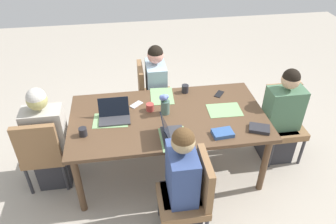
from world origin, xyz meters
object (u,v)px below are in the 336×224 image
at_px(dining_table, 168,121).
at_px(phone_silver, 136,105).
at_px(book_blue_cover, 259,128).
at_px(book_red_cover, 223,133).
at_px(chair_head_right_left_far, 43,150).
at_px(person_near_right_near, 156,93).
at_px(coffee_mug_near_left, 83,132).
at_px(flower_vase, 165,103).
at_px(chair_head_left_left_mid, 282,118).
at_px(chair_near_right_near, 150,93).
at_px(phone_black, 219,94).
at_px(person_head_right_left_far, 49,143).
at_px(person_far_left_near, 181,187).
at_px(person_head_left_left_mid, 280,121).
at_px(coffee_mug_centre_left, 185,89).
at_px(laptop_head_right_left_far, 114,115).
at_px(laptop_far_left_near, 171,134).
at_px(coffee_mug_near_right, 150,107).
at_px(chair_far_left_near, 191,194).

height_order(dining_table, phone_silver, phone_silver).
bearing_deg(book_blue_cover, book_red_cover, 25.65).
bearing_deg(chair_head_right_left_far, person_near_right_near, -145.84).
bearing_deg(phone_silver, coffee_mug_near_left, -2.87).
height_order(flower_vase, phone_silver, flower_vase).
bearing_deg(coffee_mug_near_left, dining_table, -167.25).
xyz_separation_m(chair_head_left_left_mid, person_near_right_near, (1.41, -0.73, 0.03)).
height_order(chair_near_right_near, phone_black, chair_near_right_near).
distance_m(chair_head_left_left_mid, person_head_right_left_far, 2.65).
xyz_separation_m(person_far_left_near, coffee_mug_near_left, (0.87, -0.59, 0.28)).
bearing_deg(chair_head_left_left_mid, dining_table, 4.19).
bearing_deg(person_head_left_left_mid, phone_silver, -8.00).
bearing_deg(person_far_left_near, dining_table, -89.56).
xyz_separation_m(coffee_mug_centre_left, book_red_cover, (-0.21, 0.83, -0.03)).
relative_size(chair_near_right_near, coffee_mug_centre_left, 9.52).
relative_size(chair_head_left_left_mid, coffee_mug_centre_left, 9.52).
xyz_separation_m(chair_head_right_left_far, laptop_head_right_left_far, (-0.77, -0.09, 0.30)).
xyz_separation_m(person_head_right_left_far, laptop_far_left_near, (-1.25, 0.38, 0.28)).
xyz_separation_m(person_head_left_left_mid, coffee_mug_near_right, (1.50, -0.11, 0.27)).
height_order(flower_vase, coffee_mug_near_right, flower_vase).
height_order(chair_near_right_near, book_blue_cover, chair_near_right_near).
bearing_deg(person_near_right_near, laptop_head_right_left_far, 56.39).
height_order(laptop_far_left_near, book_red_cover, laptop_far_left_near).
relative_size(person_head_left_left_mid, laptop_head_right_left_far, 3.73).
height_order(coffee_mug_near_left, phone_silver, coffee_mug_near_left).
bearing_deg(book_blue_cover, flower_vase, -2.84).
relative_size(person_head_left_left_mid, flower_vase, 4.88).
xyz_separation_m(coffee_mug_near_left, book_blue_cover, (-1.73, 0.17, -0.03)).
xyz_separation_m(chair_head_left_left_mid, phone_black, (0.73, -0.23, 0.26)).
bearing_deg(laptop_far_left_near, flower_vase, -89.21).
relative_size(flower_vase, phone_silver, 1.63).
xyz_separation_m(person_head_right_left_far, phone_black, (-1.93, -0.31, 0.24)).
height_order(chair_head_left_left_mid, book_blue_cover, chair_head_left_left_mid).
height_order(person_head_left_left_mid, person_near_right_near, same).
xyz_separation_m(flower_vase, laptop_head_right_left_far, (0.53, 0.02, -0.08)).
height_order(person_far_left_near, laptop_head_right_left_far, person_far_left_near).
distance_m(coffee_mug_near_right, phone_black, 0.85).
distance_m(person_head_left_left_mid, phone_black, 0.77).
height_order(dining_table, chair_head_right_left_far, chair_head_right_left_far).
bearing_deg(person_far_left_near, chair_far_left_near, 141.24).
height_order(chair_head_right_left_far, coffee_mug_centre_left, chair_head_right_left_far).
bearing_deg(book_red_cover, laptop_head_right_left_far, -26.97).
bearing_deg(person_head_right_left_far, person_near_right_near, -146.93).
height_order(chair_head_right_left_far, laptop_head_right_left_far, laptop_head_right_left_far).
relative_size(person_far_left_near, book_red_cover, 5.97).
distance_m(coffee_mug_centre_left, phone_silver, 0.61).
bearing_deg(coffee_mug_centre_left, book_red_cover, 104.48).
height_order(person_near_right_near, flower_vase, person_near_right_near).
bearing_deg(coffee_mug_near_left, chair_head_right_left_far, -16.72).
bearing_deg(chair_near_right_near, chair_head_right_left_far, 37.55).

